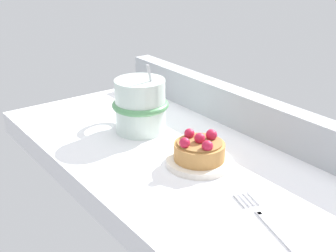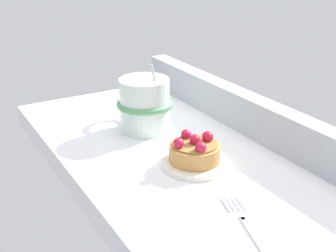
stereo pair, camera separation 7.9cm
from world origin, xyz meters
The scene contains 6 objects.
ground_plane centered at (0.00, 0.00, -2.13)cm, with size 77.33×36.89×4.27cm, color white.
window_rail_back centered at (0.00, 16.57, 3.62)cm, with size 75.78×3.76×7.24cm, color #9EA3A8.
dessert_plate centered at (4.14, -0.30, 0.49)cm, with size 10.87×10.87×1.04cm.
raspberry_tart centered at (4.15, -0.30, 2.80)cm, with size 8.33×8.33×4.62cm.
coffee_mug centered at (-13.51, 0.47, 5.12)cm, with size 14.50×10.75×13.39cm.
dessert_fork centered at (21.97, -3.41, 0.30)cm, with size 15.15×6.18×0.60cm.
Camera 1 is at (54.25, -43.26, 34.80)cm, focal length 48.36 mm.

